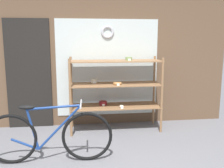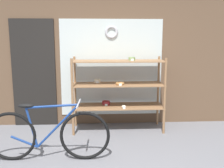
% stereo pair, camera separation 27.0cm
% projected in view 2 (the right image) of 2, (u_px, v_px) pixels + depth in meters
% --- Properties ---
extents(storefront_facade, '(5.31, 0.13, 3.33)m').
position_uv_depth(storefront_facade, '(99.00, 44.00, 4.91)').
color(storefront_facade, brown).
rests_on(storefront_facade, ground_plane).
extents(display_case, '(1.69, 0.55, 1.39)m').
position_uv_depth(display_case, '(118.00, 86.00, 4.66)').
color(display_case, '#8E6642').
rests_on(display_case, ground_plane).
extents(bicycle, '(1.76, 0.46, 0.85)m').
position_uv_depth(bicycle, '(48.00, 135.00, 3.52)').
color(bicycle, black).
rests_on(bicycle, ground_plane).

